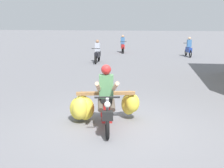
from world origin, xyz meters
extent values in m
plane|color=slate|center=(0.00, 0.00, 0.00)|extent=(120.00, 120.00, 0.00)
torus|color=black|center=(-0.12, -0.74, 0.28)|extent=(0.18, 0.57, 0.56)
torus|color=black|center=(-0.34, 0.44, 0.28)|extent=(0.18, 0.57, 0.56)
cube|color=red|center=(-0.21, -0.25, 0.32)|extent=(0.34, 0.60, 0.08)
cube|color=red|center=(-0.29, 0.15, 0.50)|extent=(0.39, 0.68, 0.36)
cube|color=black|center=(-0.27, 0.07, 0.72)|extent=(0.37, 0.64, 0.10)
cylinder|color=gray|center=(-0.13, -0.68, 0.62)|extent=(0.12, 0.29, 0.69)
cylinder|color=black|center=(-0.12, -0.72, 0.96)|extent=(0.56, 0.14, 0.04)
sphere|color=silver|center=(-0.11, -0.80, 0.82)|extent=(0.14, 0.14, 0.14)
cube|color=black|center=(-0.10, -0.84, 0.58)|extent=(0.27, 0.20, 0.20)
cube|color=red|center=(-0.12, -0.74, 0.58)|extent=(0.15, 0.29, 0.04)
cube|color=olive|center=(-0.32, 0.29, 0.78)|extent=(1.49, 0.38, 0.08)
cube|color=olive|center=(-0.35, 0.47, 0.75)|extent=(1.34, 0.33, 0.06)
ellipsoid|color=yellow|center=(0.35, 0.52, 0.48)|extent=(0.49, 0.47, 0.49)
cylinder|color=#998459|center=(0.35, 0.52, 0.74)|extent=(0.02, 0.02, 0.09)
ellipsoid|color=yellow|center=(-0.84, 0.21, 0.38)|extent=(0.55, 0.52, 0.61)
cylinder|color=#998459|center=(-0.84, 0.21, 0.72)|extent=(0.02, 0.02, 0.14)
ellipsoid|color=gold|center=(-1.02, 0.26, 0.35)|extent=(0.52, 0.47, 0.60)
cylinder|color=#998459|center=(-1.02, 0.26, 0.71)|extent=(0.02, 0.02, 0.17)
ellipsoid|color=yellow|center=(-0.94, 0.09, 0.41)|extent=(0.45, 0.41, 0.58)
cylinder|color=#998459|center=(-0.94, 0.09, 0.73)|extent=(0.02, 0.02, 0.12)
ellipsoid|color=yellow|center=(0.25, 0.69, 0.40)|extent=(0.46, 0.43, 0.58)
cylinder|color=#998459|center=(0.25, 0.69, 0.73)|extent=(0.02, 0.02, 0.13)
ellipsoid|color=yellow|center=(-0.99, 0.45, 0.41)|extent=(0.38, 0.34, 0.55)
cylinder|color=#998459|center=(-0.99, 0.45, 0.72)|extent=(0.02, 0.02, 0.13)
cube|color=#4C7F51|center=(-0.25, -0.05, 1.05)|extent=(0.38, 0.28, 0.56)
sphere|color=#B22626|center=(-0.25, -0.07, 1.46)|extent=(0.24, 0.24, 0.24)
cylinder|color=tan|center=(0.01, -0.35, 1.11)|extent=(0.27, 0.72, 0.39)
cylinder|color=tan|center=(-0.38, -0.42, 1.11)|extent=(0.17, 0.72, 0.39)
cylinder|color=#4C4238|center=(-0.09, -0.14, 0.62)|extent=(0.21, 0.46, 0.27)
cylinder|color=#4C4238|center=(-0.37, -0.20, 0.62)|extent=(0.21, 0.46, 0.27)
torus|color=black|center=(-2.45, 9.88, 0.26)|extent=(0.08, 0.52, 0.52)
torus|color=black|center=(-2.45, 10.98, 0.26)|extent=(0.08, 0.52, 0.52)
cube|color=black|center=(-2.45, 10.53, 0.50)|extent=(0.24, 0.90, 0.32)
cylinder|color=black|center=(-2.45, 9.93, 0.92)|extent=(0.50, 0.04, 0.04)
cube|color=#B2B7C6|center=(-2.45, 10.55, 0.95)|extent=(0.30, 0.20, 0.52)
sphere|color=#9E7051|center=(-2.45, 10.53, 1.30)|extent=(0.20, 0.20, 0.20)
torus|color=black|center=(-1.33, 15.35, 0.26)|extent=(0.17, 0.53, 0.52)
torus|color=black|center=(-1.52, 16.44, 0.26)|extent=(0.17, 0.53, 0.52)
cube|color=red|center=(-1.44, 15.99, 0.50)|extent=(0.39, 0.93, 0.32)
cylinder|color=black|center=(-1.34, 15.40, 0.92)|extent=(0.50, 0.12, 0.04)
cube|color=#386699|center=(-1.45, 16.01, 0.95)|extent=(0.33, 0.25, 0.52)
sphere|color=tan|center=(-1.44, 15.99, 1.30)|extent=(0.20, 0.20, 0.20)
torus|color=black|center=(3.35, 14.77, 0.26)|extent=(0.16, 0.53, 0.52)
torus|color=black|center=(3.52, 13.69, 0.26)|extent=(0.16, 0.53, 0.52)
cube|color=navy|center=(3.45, 14.13, 0.50)|extent=(0.37, 0.93, 0.32)
cylinder|color=black|center=(3.36, 14.72, 0.92)|extent=(0.50, 0.11, 0.04)
cube|color=#386699|center=(3.46, 14.11, 0.95)|extent=(0.33, 0.24, 0.52)
sphere|color=tan|center=(3.45, 14.13, 1.30)|extent=(0.20, 0.20, 0.20)
camera|label=1|loc=(0.79, -6.64, 2.63)|focal=45.67mm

